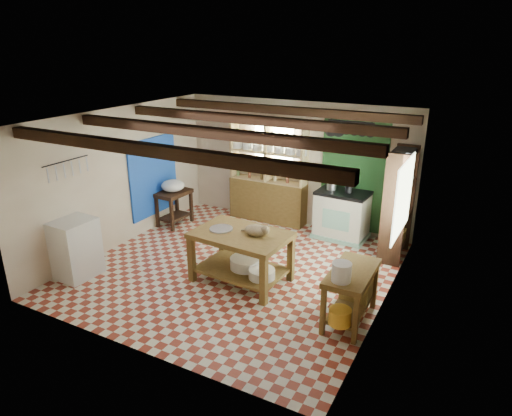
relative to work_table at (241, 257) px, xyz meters
The scene contains 30 objects.
floor 0.60m from the work_table, 132.53° to the left, with size 5.00×5.00×0.02m, color maroon.
ceiling 2.21m from the work_table, 132.53° to the left, with size 5.00×5.00×0.02m, color #454549.
wall_back 2.95m from the work_table, 95.71° to the left, with size 5.00×0.04×2.60m, color beige.
wall_front 2.38m from the work_table, 97.28° to the right, with size 5.00×0.04×2.60m, color beige.
wall_left 2.93m from the work_table, behind, with size 0.04×5.00×2.60m, color beige.
wall_right 2.41m from the work_table, ahead, with size 0.04×5.00×2.60m, color beige.
ceiling_beams 2.10m from the work_table, 132.53° to the left, with size 5.00×3.80×0.15m, color #311D11.
blue_wall_patch 3.08m from the work_table, 156.33° to the left, with size 0.04×1.40×1.60m, color blue.
green_wall_patch 3.05m from the work_table, 70.75° to the left, with size 1.30×0.04×2.30m, color #1C471E.
window_back 3.16m from the work_table, 105.65° to the left, with size 0.90×0.02×0.80m, color white.
window_right 2.74m from the work_table, 30.69° to the left, with size 0.02×1.30×1.20m, color white.
utensil_rail 3.17m from the work_table, 161.80° to the right, with size 0.06×0.90×0.28m, color black.
pot_rack 3.09m from the work_table, 67.63° to the left, with size 0.86×0.12×0.36m, color black.
shelving_unit 2.83m from the work_table, 107.61° to the left, with size 1.70×0.34×2.20m, color tan.
tall_rack 2.96m from the work_table, 46.48° to the left, with size 0.40×0.86×2.00m, color #311D11.
work_table is the anchor object (origin of this frame).
stove 2.61m from the work_table, 70.13° to the left, with size 0.99×0.67×0.97m, color beige.
prep_table 2.88m from the work_table, 149.38° to the left, with size 0.50×0.73×0.74m, color #311D11.
white_cabinet 2.74m from the work_table, 155.71° to the right, with size 0.55×0.66×0.99m, color silver.
right_counter 1.92m from the work_table, ahead, with size 0.55×1.09×0.78m, color brown.
cat 0.57m from the work_table, ahead, with size 0.37×0.29×0.17m, color #927B55.
steel_tray 0.56m from the work_table, behind, with size 0.38×0.38×0.02m, color #B3B5BC.
basin_large 0.13m from the work_table, 41.26° to the left, with size 0.51×0.51×0.18m, color silver.
basin_small 0.48m from the work_table, 16.27° to the right, with size 0.42×0.42×0.15m, color silver.
kettle_left 2.63m from the work_table, 75.51° to the left, with size 0.19×0.19×0.22m, color #B3B5BC.
kettle_right 2.72m from the work_table, 68.06° to the left, with size 0.14×0.14×0.18m, color black.
enamel_bowl 2.92m from the work_table, 149.38° to the left, with size 0.49×0.49×0.25m, color silver.
white_bucket 2.01m from the work_table, 18.49° to the right, with size 0.26×0.26×0.26m, color silver.
wicker_basket 1.90m from the work_table, ahead, with size 0.41×0.33×0.29m, color olive.
yellow_tub 2.04m from the work_table, 20.70° to the right, with size 0.30×0.30×0.22m, color gold.
Camera 1 is at (3.61, -6.06, 3.72)m, focal length 32.00 mm.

